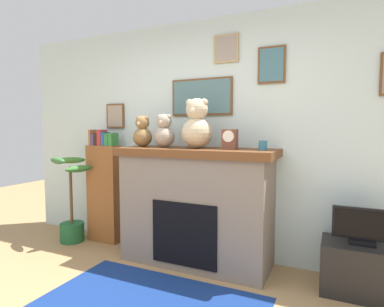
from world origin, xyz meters
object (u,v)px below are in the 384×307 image
at_px(bookshelf, 104,189).
at_px(teddy_bear_grey, 164,132).
at_px(candle_jar, 263,145).
at_px(mantel_clock, 230,139).
at_px(potted_plant, 71,211).
at_px(teddy_bear_cream, 142,133).
at_px(television, 362,228).
at_px(tv_stand, 360,269).
at_px(fireplace, 196,205).
at_px(teddy_bear_tan, 197,126).

relative_size(bookshelf, teddy_bear_grey, 3.90).
bearing_deg(bookshelf, candle_jar, -3.26).
height_order(candle_jar, teddy_bear_grey, teddy_bear_grey).
bearing_deg(mantel_clock, potted_plant, -177.80).
height_order(potted_plant, teddy_bear_cream, teddy_bear_cream).
distance_m(potted_plant, television, 3.20).
height_order(tv_stand, television, television).
relative_size(potted_plant, television, 2.28).
xyz_separation_m(fireplace, teddy_bear_grey, (-0.37, -0.02, 0.76)).
xyz_separation_m(television, teddy_bear_grey, (-1.90, -0.01, 0.79)).
relative_size(fireplace, potted_plant, 1.54).
distance_m(television, teddy_bear_cream, 2.31).
bearing_deg(television, potted_plant, -178.36).
bearing_deg(potted_plant, bookshelf, 28.18).
bearing_deg(teddy_bear_cream, television, 0.33).
bearing_deg(teddy_bear_cream, potted_plant, -175.57).
distance_m(bookshelf, teddy_bear_cream, 0.97).
bearing_deg(teddy_bear_grey, bookshelf, 173.06).
xyz_separation_m(candle_jar, mantel_clock, (-0.32, -0.00, 0.05)).
bearing_deg(fireplace, tv_stand, -0.17).
height_order(tv_stand, candle_jar, candle_jar).
bearing_deg(mantel_clock, fireplace, 177.01).
bearing_deg(fireplace, bookshelf, 175.80).
xyz_separation_m(potted_plant, teddy_bear_cream, (1.02, 0.08, 0.97)).
distance_m(bookshelf, teddy_bear_tan, 1.53).
xyz_separation_m(bookshelf, teddy_bear_grey, (0.93, -0.11, 0.71)).
height_order(tv_stand, teddy_bear_cream, teddy_bear_cream).
xyz_separation_m(bookshelf, potted_plant, (-0.36, -0.19, -0.27)).
relative_size(teddy_bear_grey, teddy_bear_tan, 0.71).
xyz_separation_m(tv_stand, television, (0.00, -0.00, 0.36)).
relative_size(candle_jar, teddy_bear_tan, 0.18).
xyz_separation_m(fireplace, mantel_clock, (0.37, -0.02, 0.70)).
relative_size(tv_stand, candle_jar, 6.88).
distance_m(tv_stand, teddy_bear_cream, 2.46).
relative_size(tv_stand, teddy_bear_tan, 1.23).
relative_size(tv_stand, television, 1.33).
bearing_deg(tv_stand, teddy_bear_grey, -179.59).
xyz_separation_m(candle_jar, teddy_bear_cream, (-1.33, -0.00, 0.11)).
bearing_deg(teddy_bear_cream, teddy_bear_tan, -0.02).
bearing_deg(mantel_clock, teddy_bear_tan, 179.87).
bearing_deg(teddy_bear_tan, candle_jar, 0.05).
relative_size(fireplace, teddy_bear_tan, 3.24).
distance_m(bookshelf, candle_jar, 2.08).
bearing_deg(television, teddy_bear_grey, -179.62).
bearing_deg(teddy_bear_grey, television, 0.38).
height_order(television, candle_jar, candle_jar).
xyz_separation_m(tv_stand, teddy_bear_tan, (-1.52, -0.01, 1.22)).
bearing_deg(fireplace, mantel_clock, -2.99).
bearing_deg(bookshelf, teddy_bear_grey, -6.94).
distance_m(potted_plant, mantel_clock, 2.23).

